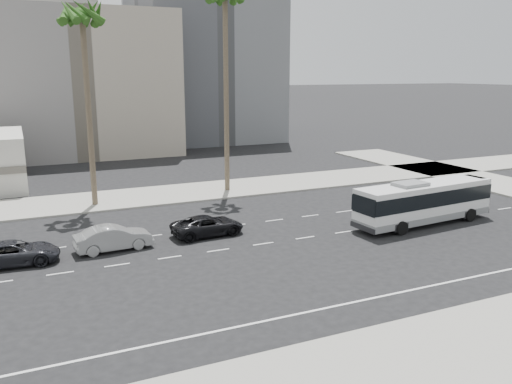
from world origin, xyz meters
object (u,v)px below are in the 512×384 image
car_a (208,226)px  car_b (114,238)px  car_c (14,253)px  palm_mid (82,20)px  city_bus (424,201)px

car_a → car_b: car_b is taller
car_c → palm_mid: bearing=-23.6°
car_a → car_b: bearing=90.2°
car_b → car_c: car_b is taller
city_bus → palm_mid: (-20.43, 14.82, 12.64)m
car_b → city_bus: bearing=-103.0°
car_a → car_c: size_ratio=0.98×
car_b → car_c: bearing=88.3°
car_a → palm_mid: size_ratio=0.30×
city_bus → car_b: bearing=166.1°
city_bus → car_c: bearing=168.4°
car_c → palm_mid: 18.93m
city_bus → car_c: 26.59m
city_bus → car_c: size_ratio=2.29×
city_bus → car_a: city_bus is taller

